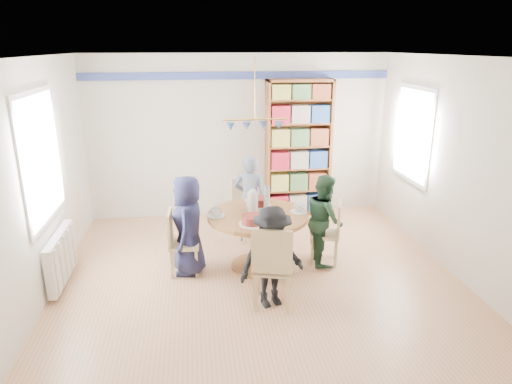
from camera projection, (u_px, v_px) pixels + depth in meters
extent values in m
plane|color=tan|center=(260.00, 282.00, 5.70)|extent=(5.00, 5.00, 0.00)
plane|color=white|center=(261.00, 57.00, 4.87)|extent=(5.00, 5.00, 0.00)
plane|color=silver|center=(239.00, 137.00, 7.64)|extent=(5.00, 0.00, 5.00)
plane|color=silver|center=(318.00, 285.00, 2.93)|extent=(5.00, 0.00, 5.00)
plane|color=silver|center=(34.00, 187.00, 4.96)|extent=(0.00, 5.00, 5.00)
plane|color=silver|center=(461.00, 170.00, 5.61)|extent=(0.00, 5.00, 5.00)
cube|color=navy|center=(238.00, 76.00, 7.31)|extent=(5.00, 0.02, 0.12)
cube|color=white|center=(40.00, 158.00, 5.17)|extent=(0.03, 1.32, 1.52)
cube|color=white|center=(42.00, 158.00, 5.17)|extent=(0.01, 1.20, 1.40)
cube|color=white|center=(413.00, 135.00, 6.77)|extent=(0.03, 1.12, 1.42)
cube|color=white|center=(412.00, 135.00, 6.77)|extent=(0.01, 1.00, 1.30)
cylinder|color=gold|center=(255.00, 88.00, 5.45)|extent=(0.01, 0.01, 0.75)
cylinder|color=gold|center=(255.00, 120.00, 5.57)|extent=(0.80, 0.02, 0.02)
cone|color=#3C5EA9|center=(231.00, 127.00, 5.55)|extent=(0.11, 0.11, 0.10)
cone|color=#3C5EA9|center=(247.00, 126.00, 5.58)|extent=(0.11, 0.11, 0.10)
cone|color=#3C5EA9|center=(263.00, 126.00, 5.61)|extent=(0.11, 0.11, 0.10)
cone|color=#3C5EA9|center=(279.00, 125.00, 5.63)|extent=(0.11, 0.11, 0.10)
cube|color=silver|center=(61.00, 257.00, 5.56)|extent=(0.10, 1.00, 0.60)
cube|color=silver|center=(57.00, 272.00, 5.19)|extent=(0.02, 0.06, 0.56)
cube|color=silver|center=(62.00, 265.00, 5.38)|extent=(0.02, 0.06, 0.56)
cube|color=silver|center=(66.00, 257.00, 5.57)|extent=(0.02, 0.06, 0.56)
cube|color=silver|center=(70.00, 250.00, 5.76)|extent=(0.02, 0.06, 0.56)
cube|color=silver|center=(74.00, 244.00, 5.94)|extent=(0.02, 0.06, 0.56)
cylinder|color=brown|center=(258.00, 216.00, 5.86)|extent=(1.30, 1.30, 0.05)
cylinder|color=brown|center=(258.00, 243.00, 5.97)|extent=(0.16, 0.16, 0.70)
cylinder|color=brown|center=(258.00, 265.00, 6.08)|extent=(0.70, 0.70, 0.04)
cube|color=tan|center=(184.00, 244.00, 5.81)|extent=(0.39, 0.39, 0.04)
cube|color=tan|center=(170.00, 228.00, 5.73)|extent=(0.05, 0.38, 0.45)
cube|color=tan|center=(197.00, 264.00, 5.74)|extent=(0.04, 0.04, 0.38)
cube|color=tan|center=(197.00, 253.00, 6.03)|extent=(0.04, 0.04, 0.38)
cube|color=tan|center=(172.00, 265.00, 5.72)|extent=(0.04, 0.04, 0.38)
cube|color=tan|center=(174.00, 254.00, 6.00)|extent=(0.04, 0.04, 0.38)
cube|color=tan|center=(325.00, 234.00, 6.12)|extent=(0.48, 0.48, 0.04)
cube|color=tan|center=(339.00, 219.00, 6.02)|extent=(0.16, 0.37, 0.45)
cube|color=tan|center=(314.00, 242.00, 6.36)|extent=(0.05, 0.05, 0.39)
cube|color=tan|center=(312.00, 252.00, 6.07)|extent=(0.05, 0.05, 0.39)
cube|color=tan|center=(336.00, 244.00, 6.30)|extent=(0.05, 0.05, 0.39)
cube|color=tan|center=(335.00, 254.00, 6.01)|extent=(0.05, 0.05, 0.39)
cube|color=tan|center=(249.00, 211.00, 6.85)|extent=(0.53, 0.53, 0.05)
cube|color=tan|center=(243.00, 193.00, 6.93)|extent=(0.39, 0.19, 0.48)
cube|color=tan|center=(245.00, 231.00, 6.71)|extent=(0.05, 0.05, 0.42)
cube|color=tan|center=(264.00, 227.00, 6.86)|extent=(0.05, 0.05, 0.42)
cube|color=tan|center=(234.00, 224.00, 6.98)|extent=(0.05, 0.05, 0.42)
cube|color=tan|center=(253.00, 220.00, 7.13)|extent=(0.05, 0.05, 0.42)
cube|color=tan|center=(273.00, 267.00, 5.07)|extent=(0.53, 0.53, 0.05)
cube|color=tan|center=(272.00, 253.00, 4.80)|extent=(0.43, 0.15, 0.52)
cube|color=tan|center=(289.00, 279.00, 5.29)|extent=(0.05, 0.05, 0.45)
cube|color=tan|center=(259.00, 278.00, 5.33)|extent=(0.05, 0.05, 0.45)
cube|color=tan|center=(288.00, 295.00, 4.96)|extent=(0.05, 0.05, 0.45)
cube|color=tan|center=(255.00, 293.00, 5.00)|extent=(0.05, 0.05, 0.45)
imported|color=#181935|center=(188.00, 225.00, 5.76)|extent=(0.48, 0.68, 1.29)
imported|color=#1A3521|center=(324.00, 219.00, 6.06)|extent=(0.47, 0.60, 1.22)
imported|color=gray|center=(250.00, 199.00, 6.70)|extent=(0.55, 0.43, 1.33)
imported|color=black|center=(272.00, 257.00, 5.02)|extent=(0.85, 0.64, 1.18)
cube|color=brown|center=(268.00, 150.00, 7.61)|extent=(0.04, 0.33, 2.30)
cube|color=brown|center=(328.00, 148.00, 7.75)|extent=(0.04, 0.33, 2.30)
cube|color=brown|center=(300.00, 80.00, 7.33)|extent=(1.09, 0.33, 0.04)
cube|color=brown|center=(296.00, 211.00, 8.02)|extent=(1.09, 0.33, 0.07)
cube|color=brown|center=(296.00, 147.00, 7.82)|extent=(1.09, 0.02, 2.30)
cube|color=brown|center=(297.00, 189.00, 7.90)|extent=(1.03, 0.31, 0.03)
cube|color=brown|center=(298.00, 168.00, 7.78)|extent=(1.03, 0.31, 0.03)
cube|color=brown|center=(298.00, 146.00, 7.66)|extent=(1.03, 0.31, 0.03)
cube|color=brown|center=(299.00, 123.00, 7.54)|extent=(1.03, 0.31, 0.03)
cube|color=brown|center=(300.00, 100.00, 7.43)|extent=(1.03, 0.31, 0.03)
cube|color=maroon|center=(279.00, 203.00, 7.91)|extent=(0.30, 0.24, 0.28)
cube|color=beige|center=(297.00, 202.00, 7.95)|extent=(0.30, 0.24, 0.28)
cube|color=#274B8F|center=(315.00, 201.00, 7.99)|extent=(0.30, 0.24, 0.28)
cube|color=#CFC453|center=(279.00, 182.00, 7.79)|extent=(0.30, 0.24, 0.28)
cube|color=#4B7641|center=(298.00, 181.00, 7.83)|extent=(0.30, 0.24, 0.28)
cube|color=brown|center=(316.00, 180.00, 7.87)|extent=(0.30, 0.24, 0.28)
cube|color=maroon|center=(279.00, 160.00, 7.67)|extent=(0.30, 0.24, 0.28)
cube|color=beige|center=(298.00, 159.00, 7.71)|extent=(0.30, 0.24, 0.28)
cube|color=#274B8F|center=(317.00, 158.00, 7.75)|extent=(0.30, 0.24, 0.28)
cube|color=#CFC453|center=(280.00, 137.00, 7.55)|extent=(0.30, 0.24, 0.28)
cube|color=#4B7641|center=(299.00, 137.00, 7.59)|extent=(0.30, 0.24, 0.28)
cube|color=brown|center=(318.00, 136.00, 7.64)|extent=(0.30, 0.24, 0.28)
cube|color=maroon|center=(280.00, 114.00, 7.43)|extent=(0.30, 0.24, 0.28)
cube|color=beige|center=(300.00, 114.00, 7.48)|extent=(0.30, 0.24, 0.28)
cube|color=#274B8F|center=(319.00, 113.00, 7.52)|extent=(0.30, 0.24, 0.28)
cube|color=#CFC453|center=(280.00, 92.00, 7.32)|extent=(0.30, 0.24, 0.24)
cube|color=#4B7641|center=(300.00, 91.00, 7.37)|extent=(0.30, 0.24, 0.24)
cube|color=brown|center=(320.00, 91.00, 7.41)|extent=(0.30, 0.24, 0.24)
cylinder|color=white|center=(253.00, 202.00, 5.88)|extent=(0.13, 0.13, 0.27)
sphere|color=white|center=(253.00, 192.00, 5.84)|extent=(0.10, 0.10, 0.10)
cylinder|color=silver|center=(267.00, 199.00, 5.94)|extent=(0.08, 0.08, 0.31)
cylinder|color=#3C5EA9|center=(267.00, 187.00, 5.89)|extent=(0.03, 0.03, 0.03)
cylinder|color=white|center=(259.00, 205.00, 6.15)|extent=(0.33, 0.33, 0.01)
cylinder|color=maroon|center=(259.00, 201.00, 6.13)|extent=(0.27, 0.27, 0.10)
cylinder|color=white|center=(253.00, 224.00, 5.52)|extent=(0.33, 0.33, 0.01)
cylinder|color=maroon|center=(253.00, 219.00, 5.50)|extent=(0.27, 0.27, 0.10)
cylinder|color=white|center=(216.00, 216.00, 5.78)|extent=(0.22, 0.22, 0.01)
imported|color=white|center=(216.00, 212.00, 5.76)|extent=(0.14, 0.14, 0.11)
cylinder|color=white|center=(299.00, 212.00, 5.92)|extent=(0.22, 0.22, 0.01)
imported|color=white|center=(299.00, 208.00, 5.90)|extent=(0.11, 0.11, 0.10)
cylinder|color=white|center=(252.00, 200.00, 6.35)|extent=(0.22, 0.22, 0.01)
imported|color=white|center=(252.00, 197.00, 6.34)|extent=(0.14, 0.14, 0.11)
cylinder|color=white|center=(264.00, 230.00, 5.34)|extent=(0.22, 0.22, 0.01)
imported|color=white|center=(264.00, 226.00, 5.33)|extent=(0.11, 0.11, 0.10)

